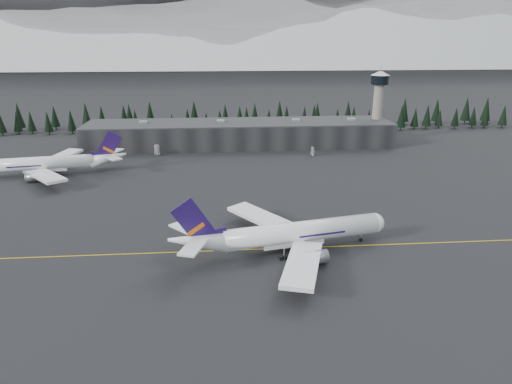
{
  "coord_description": "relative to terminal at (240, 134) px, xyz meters",
  "views": [
    {
      "loc": [
        -11.06,
        -114.02,
        54.6
      ],
      "look_at": [
        0.0,
        20.0,
        9.0
      ],
      "focal_mm": 32.0,
      "sensor_mm": 36.0,
      "label": 1
    }
  ],
  "objects": [
    {
      "name": "control_tower",
      "position": [
        75.0,
        3.0,
        17.11
      ],
      "size": [
        10.0,
        10.0,
        37.7
      ],
      "color": "gray",
      "rests_on": "ground"
    },
    {
      "name": "jet_main",
      "position": [
        5.37,
        -128.89,
        -1.27
      ],
      "size": [
        60.03,
        54.89,
        17.84
      ],
      "rotation": [
        0.0,
        0.0,
        0.2
      ],
      "color": "white",
      "rests_on": "ground"
    },
    {
      "name": "terminal",
      "position": [
        0.0,
        0.0,
        0.0
      ],
      "size": [
        160.0,
        30.0,
        12.6
      ],
      "color": "black",
      "rests_on": "ground"
    },
    {
      "name": "ground",
      "position": [
        0.0,
        -125.0,
        -6.3
      ],
      "size": [
        1400.0,
        1400.0,
        0.0
      ],
      "primitive_type": "plane",
      "color": "black",
      "rests_on": "ground"
    },
    {
      "name": "taxiline",
      "position": [
        0.0,
        -127.0,
        -6.29
      ],
      "size": [
        400.0,
        0.4,
        0.02
      ],
      "primitive_type": "cube",
      "color": "gold",
      "rests_on": "ground"
    },
    {
      "name": "treeline",
      "position": [
        0.0,
        37.0,
        1.2
      ],
      "size": [
        360.0,
        20.0,
        15.0
      ],
      "primitive_type": "cube",
      "color": "black",
      "rests_on": "ground"
    },
    {
      "name": "mountain_ridge",
      "position": [
        0.0,
        875.0,
        -6.3
      ],
      "size": [
        4400.0,
        900.0,
        420.0
      ],
      "primitive_type": null,
      "color": "white",
      "rests_on": "ground"
    },
    {
      "name": "gse_vehicle_a",
      "position": [
        -41.36,
        -18.59,
        -5.53
      ],
      "size": [
        3.29,
        5.83,
        1.54
      ],
      "primitive_type": "imported",
      "rotation": [
        0.0,
        0.0,
        -0.14
      ],
      "color": "silver",
      "rests_on": "ground"
    },
    {
      "name": "jet_parked",
      "position": [
        -80.98,
        -49.0,
        -1.27
      ],
      "size": [
        60.37,
        55.34,
        17.83
      ],
      "rotation": [
        0.0,
        0.0,
        3.29
      ],
      "color": "white",
      "rests_on": "ground"
    },
    {
      "name": "gse_vehicle_b",
      "position": [
        34.3,
        -26.29,
        -5.51
      ],
      "size": [
        5.01,
        3.58,
        1.58
      ],
      "primitive_type": "imported",
      "rotation": [
        0.0,
        0.0,
        -1.16
      ],
      "color": "silver",
      "rests_on": "ground"
    }
  ]
}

